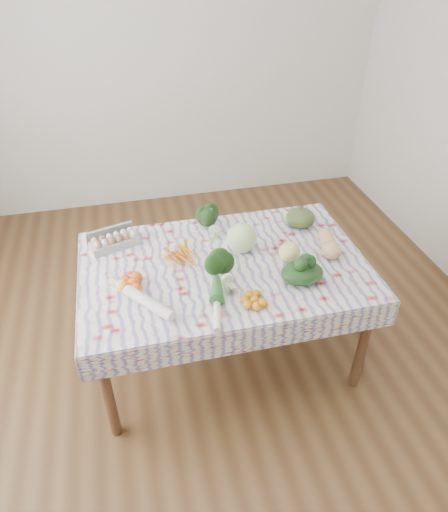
{
  "coord_description": "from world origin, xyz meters",
  "views": [
    {
      "loc": [
        -0.49,
        -2.05,
        2.38
      ],
      "look_at": [
        0.0,
        0.0,
        0.82
      ],
      "focal_mm": 32.0,
      "sensor_mm": 36.0,
      "label": 1
    }
  ],
  "objects_px": {
    "dining_table": "(224,275)",
    "grapefruit": "(290,252)",
    "cabbage": "(242,238)",
    "butternut_squash": "(329,243)",
    "kabocha_squash": "(300,218)",
    "egg_carton": "(115,242)"
  },
  "relations": [
    {
      "from": "dining_table",
      "to": "grapefruit",
      "type": "height_order",
      "value": "grapefruit"
    },
    {
      "from": "cabbage",
      "to": "butternut_squash",
      "type": "xyz_separation_m",
      "value": [
        0.51,
        -0.13,
        -0.03
      ]
    },
    {
      "from": "dining_table",
      "to": "kabocha_squash",
      "type": "height_order",
      "value": "kabocha_squash"
    },
    {
      "from": "kabocha_squash",
      "to": "grapefruit",
      "type": "distance_m",
      "value": 0.39
    },
    {
      "from": "kabocha_squash",
      "to": "cabbage",
      "type": "xyz_separation_m",
      "value": [
        -0.44,
        -0.18,
        0.03
      ]
    },
    {
      "from": "kabocha_squash",
      "to": "butternut_squash",
      "type": "bearing_deg",
      "value": -77.51
    },
    {
      "from": "dining_table",
      "to": "butternut_squash",
      "type": "distance_m",
      "value": 0.66
    },
    {
      "from": "cabbage",
      "to": "grapefruit",
      "type": "relative_size",
      "value": 1.48
    },
    {
      "from": "egg_carton",
      "to": "kabocha_squash",
      "type": "bearing_deg",
      "value": -18.68
    },
    {
      "from": "egg_carton",
      "to": "butternut_squash",
      "type": "xyz_separation_m",
      "value": [
        1.25,
        -0.34,
        0.02
      ]
    },
    {
      "from": "dining_table",
      "to": "grapefruit",
      "type": "distance_m",
      "value": 0.41
    },
    {
      "from": "dining_table",
      "to": "egg_carton",
      "type": "xyz_separation_m",
      "value": [
        -0.61,
        0.32,
        0.12
      ]
    },
    {
      "from": "dining_table",
      "to": "cabbage",
      "type": "distance_m",
      "value": 0.24
    },
    {
      "from": "kabocha_squash",
      "to": "egg_carton",
      "type": "bearing_deg",
      "value": 178.3
    },
    {
      "from": "kabocha_squash",
      "to": "grapefruit",
      "type": "bearing_deg",
      "value": -120.24
    },
    {
      "from": "dining_table",
      "to": "butternut_squash",
      "type": "xyz_separation_m",
      "value": [
        0.65,
        -0.02,
        0.14
      ]
    },
    {
      "from": "egg_carton",
      "to": "grapefruit",
      "type": "bearing_deg",
      "value": -37.81
    },
    {
      "from": "cabbage",
      "to": "dining_table",
      "type": "bearing_deg",
      "value": -141.14
    },
    {
      "from": "butternut_squash",
      "to": "grapefruit",
      "type": "xyz_separation_m",
      "value": [
        -0.27,
        -0.04,
        0.01
      ]
    },
    {
      "from": "cabbage",
      "to": "butternut_squash",
      "type": "distance_m",
      "value": 0.53
    },
    {
      "from": "cabbage",
      "to": "butternut_squash",
      "type": "relative_size",
      "value": 0.75
    },
    {
      "from": "kabocha_squash",
      "to": "grapefruit",
      "type": "relative_size",
      "value": 1.52
    }
  ]
}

